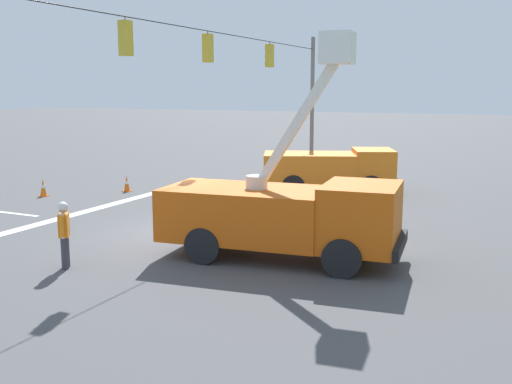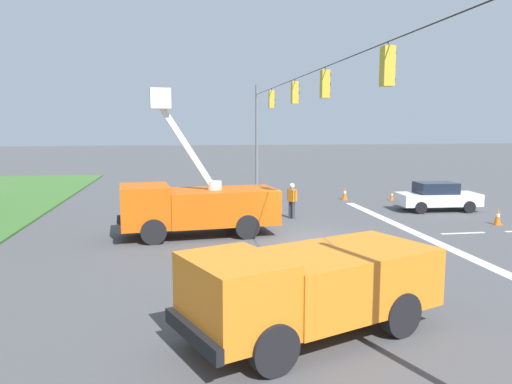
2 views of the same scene
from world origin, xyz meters
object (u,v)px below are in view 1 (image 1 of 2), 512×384
Objects in this scene: utility_truck_support_near at (330,168)px; road_worker at (64,231)px; utility_truck_bucket_lift at (284,211)px; traffic_cone_foreground_left at (43,188)px; traffic_cone_mid_right at (127,184)px.

road_worker is at bearing -11.21° from utility_truck_support_near.
utility_truck_bucket_lift is at bearing 123.74° from road_worker.
utility_truck_support_near is at bearing 118.02° from traffic_cone_foreground_left.
utility_truck_support_near reaches higher than road_worker.
utility_truck_support_near is 9.27m from traffic_cone_mid_right.
utility_truck_bucket_lift is 5.83m from road_worker.
traffic_cone_mid_right is (-7.11, -10.72, -0.98)m from utility_truck_bucket_lift.
utility_truck_bucket_lift reaches higher than traffic_cone_foreground_left.
traffic_cone_foreground_left is at bearing -45.02° from traffic_cone_mid_right.
road_worker is (13.73, -2.72, -0.15)m from utility_truck_support_near.
road_worker is 2.34× the size of traffic_cone_foreground_left.
utility_truck_bucket_lift is 14.07m from traffic_cone_foreground_left.
utility_truck_support_near is 3.55× the size of road_worker.
utility_truck_bucket_lift is 12.90m from traffic_cone_mid_right.
traffic_cone_foreground_left is at bearing -132.76° from road_worker.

